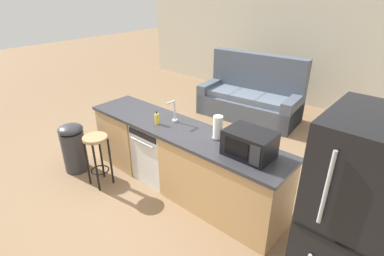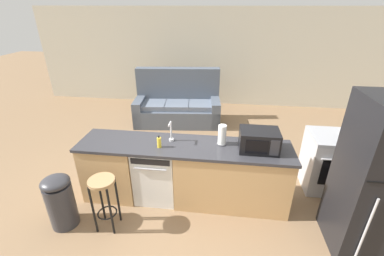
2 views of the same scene
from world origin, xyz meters
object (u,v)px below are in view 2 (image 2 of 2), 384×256
Objects in this scene: stove_range at (331,162)px; paper_towel_roll at (222,135)px; kettle at (349,127)px; dishwasher at (157,172)px; bar_stool at (104,193)px; trash_bin at (60,201)px; microwave at (259,140)px; refrigerator at (379,181)px; soap_bottle at (159,142)px; couch at (178,106)px.

stove_range is 1.85m from paper_towel_roll.
dishwasher is at bearing -166.22° from kettle.
trash_bin is at bearing -176.64° from bar_stool.
microwave is (1.39, -0.00, 0.62)m from dishwasher.
refrigerator reaches higher than paper_towel_roll.
microwave is (-1.21, -0.55, 0.59)m from stove_range.
trash_bin is (-3.85, -1.39, -0.61)m from kettle.
kettle is at bearing 26.24° from microwave.
refrigerator reaches higher than trash_bin.
refrigerator is at bearing -11.93° from dishwasher.
stove_range is at bearing 18.89° from trash_bin.
bar_stool is at bearing -177.64° from refrigerator.
soap_bottle is at bearing -175.66° from microwave.
bar_stool is at bearing -160.28° from microwave.
paper_towel_roll is (-1.69, 0.64, 0.11)m from refrigerator.
stove_range is 4.39× the size of kettle.
stove_range is 0.43× the size of couch.
paper_towel_roll reaches higher than trash_bin.
soap_bottle is 0.24× the size of trash_bin.
bar_stool is at bearing -95.11° from couch.
microwave reaches higher than bar_stool.
kettle is at bearing 37.71° from stove_range.
trash_bin is (-3.68, -0.16, -0.55)m from refrigerator.
refrigerator is 2.51× the size of trash_bin.
refrigerator is 4.37m from couch.
paper_towel_roll is 0.85m from soap_bottle.
kettle is 4.14m from trash_bin.
soap_bottle reaches higher than dishwasher.
bar_stool is (-3.10, -1.23, 0.08)m from stove_range.
soap_bottle is at bearing -84.59° from couch.
kettle is 0.10× the size of couch.
microwave is 3.26m from couch.
couch is at bearing 129.99° from refrigerator.
soap_bottle is (-1.30, -0.10, -0.07)m from microwave.
bar_stool is (-0.58, -0.58, -0.44)m from soap_bottle.
paper_towel_roll is (-1.69, -0.46, 0.59)m from stove_range.
kettle is at bearing 19.85° from trash_bin.
soap_bottle is 0.86× the size of kettle.
dishwasher is 0.93× the size of stove_range.
stove_range is at bearing 11.91° from dishwasher.
kettle is at bearing 16.19° from soap_bottle.
soap_bottle is at bearing 169.87° from refrigerator.
trash_bin is at bearing -163.96° from microwave.
stove_range reaches higher than dishwasher.
microwave reaches higher than kettle.
trash_bin is (-1.08, -0.71, -0.04)m from dishwasher.
microwave is 1.54m from kettle.
kettle reaches higher than bar_stool.
couch reaches higher than bar_stool.
refrigerator is at bearing -24.36° from microwave.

